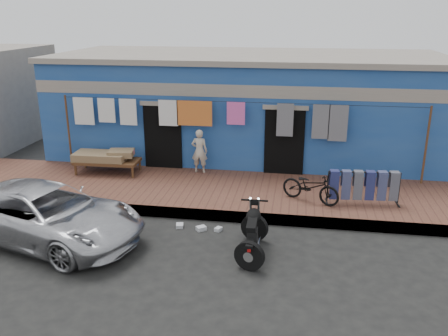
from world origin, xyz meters
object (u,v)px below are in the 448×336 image
seated_person (199,151)px  motorcycle (252,231)px  jeans_rack (363,187)px  charpoy (108,162)px  car (46,214)px  bicycle (311,183)px

seated_person → motorcycle: size_ratio=0.80×
motorcycle → jeans_rack: size_ratio=0.88×
seated_person → jeans_rack: seated_person is taller
motorcycle → charpoy: bearing=139.7°
charpoy → motorcycle: bearing=-39.0°
car → seated_person: bearing=-14.4°
bicycle → seated_person: bearing=86.8°
motorcycle → seated_person: bearing=114.0°
motorcycle → charpoy: (-4.52, 3.66, 0.06)m
car → charpoy: car is taller
car → jeans_rack: (6.72, 2.54, 0.06)m
bicycle → charpoy: (-5.68, 1.28, -0.16)m
bicycle → motorcycle: 2.66m
seated_person → jeans_rack: size_ratio=0.71×
jeans_rack → bicycle: bearing=-176.4°
seated_person → bicycle: bearing=150.8°
charpoy → jeans_rack: bearing=-9.8°
car → motorcycle: car is taller
bicycle → motorcycle: (-1.16, -2.38, -0.22)m
car → jeans_rack: bearing=-54.0°
car → charpoy: bearing=18.2°
seated_person → jeans_rack: bearing=159.1°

